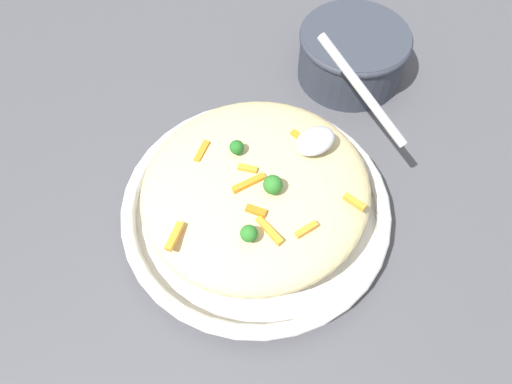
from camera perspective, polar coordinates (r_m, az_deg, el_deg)
The scene contains 17 objects.
ground_plane at distance 0.67m, azimuth -0.00°, elevation -3.04°, with size 2.40×2.40×0.00m, color #4C4C51.
serving_bowl at distance 0.65m, azimuth -0.00°, elevation -2.02°, with size 0.37×0.37×0.04m.
pasta_mound at distance 0.61m, azimuth -0.00°, elevation 0.41°, with size 0.30×0.29×0.07m, color #DBC689.
carrot_piece_0 at distance 0.58m, azimuth -1.03°, elevation 2.86°, with size 0.02×0.01×0.01m, color orange.
carrot_piece_1 at distance 0.54m, azimuth 6.11°, elevation -4.56°, with size 0.03×0.01×0.01m, color orange.
carrot_piece_2 at distance 0.54m, azimuth -9.87°, elevation -5.32°, with size 0.04×0.01×0.01m, color orange.
carrot_piece_3 at distance 0.56m, azimuth -0.87°, elevation 1.10°, with size 0.04×0.01×0.01m, color orange.
carrot_piece_4 at distance 0.54m, azimuth 1.62°, elevation -4.70°, with size 0.04×0.01×0.01m, color orange.
carrot_piece_5 at distance 0.62m, azimuth 5.35°, elevation 6.55°, with size 0.03×0.01×0.01m, color orange.
carrot_piece_6 at distance 0.60m, azimuth -6.58°, elevation 4.91°, with size 0.03×0.01×0.01m, color orange.
carrot_piece_7 at distance 0.55m, azimuth 0.00°, elevation -2.33°, with size 0.02×0.01×0.01m, color orange.
carrot_piece_8 at distance 0.57m, azimuth 11.85°, elevation -1.21°, with size 0.03×0.01×0.01m, color orange.
broccoli_floret_0 at distance 0.55m, azimuth 2.25°, elevation 1.00°, with size 0.02×0.02×0.03m.
broccoli_floret_1 at distance 0.59m, azimuth -2.31°, elevation 5.46°, with size 0.02×0.02×0.02m.
broccoli_floret_2 at distance 0.53m, azimuth -0.87°, elevation -5.08°, with size 0.02×0.02×0.03m.
serving_spoon at distance 0.61m, azimuth 9.33°, elevation 8.42°, with size 0.12×0.16×0.09m.
companion_bowl at distance 0.83m, azimuth 11.62°, elevation 16.22°, with size 0.18×0.18×0.09m.
Camera 1 is at (-0.20, -0.26, 0.59)m, focal length 32.97 mm.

